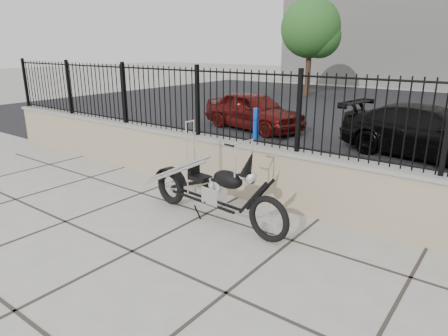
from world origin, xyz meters
The scene contains 9 objects.
ground_plane centered at (0.00, 0.00, 0.00)m, with size 90.00×90.00×0.00m, color #99968E.
parking_lot centered at (0.00, 12.50, 0.00)m, with size 30.00×30.00×0.00m, color black.
retaining_wall centered at (0.00, 2.50, 0.48)m, with size 14.00×0.36×0.96m, color gray.
iron_fence centered at (0.00, 2.50, 1.56)m, with size 14.00×0.08×1.20m, color black.
chopper_motorcycle centered at (0.21, 1.38, 0.74)m, with size 2.48×0.44×1.49m, color black, non-canonical shape.
car_red centered at (-3.02, 7.50, 0.59)m, with size 1.39×3.45×1.18m, color #4F0D0B.
car_black centered at (2.10, 7.12, 0.60)m, with size 1.69×4.15×1.21m, color black.
bollard_a centered at (-1.23, 4.84, 0.57)m, with size 0.14×0.14×1.14m, color #0C34C2.
tree_left centered at (-5.60, 16.66, 3.51)m, with size 2.97×2.97×5.02m.
Camera 1 is at (3.69, -2.94, 2.52)m, focal length 32.00 mm.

